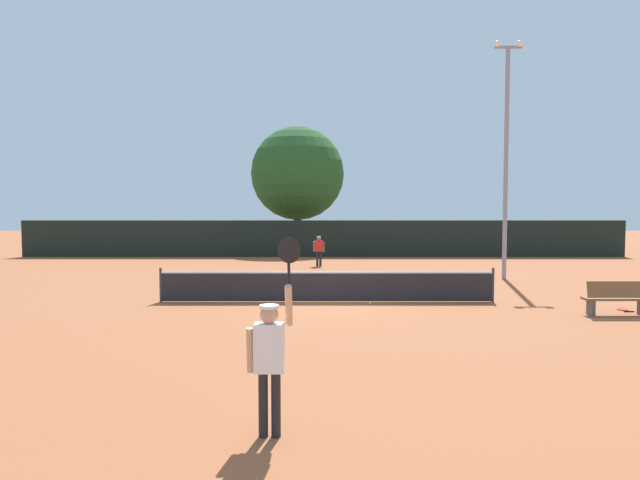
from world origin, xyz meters
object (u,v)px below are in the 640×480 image
at_px(player_serving, 271,349).
at_px(tennis_ball, 371,304).
at_px(parked_car_far, 445,237).
at_px(parked_car_mid, 413,240).
at_px(player_receiving, 320,248).
at_px(light_pole, 507,147).
at_px(large_tree, 298,174).
at_px(spare_racket, 625,310).
at_px(courtside_bench, 619,298).
at_px(parked_car_near, 353,239).

distance_m(player_serving, tennis_ball, 9.82).
bearing_deg(parked_car_far, parked_car_mid, -130.44).
xyz_separation_m(player_receiving, light_pole, (7.76, -5.08, 4.55)).
relative_size(light_pole, large_tree, 1.13).
bearing_deg(parked_car_far, player_receiving, -124.03).
xyz_separation_m(spare_racket, parked_car_mid, (-2.14, 22.90, 0.76)).
relative_size(player_receiving, courtside_bench, 0.85).
bearing_deg(tennis_ball, player_receiving, 97.95).
height_order(spare_racket, light_pole, light_pole).
distance_m(spare_racket, parked_car_far, 26.52).
bearing_deg(tennis_ball, large_tree, 98.19).
height_order(large_tree, parked_car_far, large_tree).
xyz_separation_m(light_pole, parked_car_near, (-5.37, 17.04, -4.71)).
bearing_deg(player_serving, spare_racket, 42.74).
distance_m(player_serving, parked_car_mid, 32.31).
relative_size(player_serving, player_receiving, 1.64).
xyz_separation_m(large_tree, parked_car_near, (3.91, 1.77, -4.64)).
bearing_deg(player_serving, large_tree, 91.75).
bearing_deg(parked_car_mid, large_tree, -168.28).
height_order(player_serving, tennis_ball, player_serving).
bearing_deg(player_receiving, light_pole, 146.82).
bearing_deg(parked_car_far, tennis_ball, -107.48).
bearing_deg(parked_car_far, large_tree, -159.82).
distance_m(player_receiving, courtside_bench, 15.34).
xyz_separation_m(spare_racket, parked_car_near, (-6.35, 24.18, 0.76)).
distance_m(player_receiving, parked_car_near, 12.20).
xyz_separation_m(player_serving, parked_car_mid, (7.17, 31.50, -0.33)).
relative_size(spare_racket, light_pole, 0.05).
height_order(player_receiving, large_tree, large_tree).
bearing_deg(spare_racket, tennis_ball, 172.65).
distance_m(player_serving, parked_car_far, 36.56).
height_order(light_pole, parked_car_far, light_pole).
bearing_deg(parked_car_mid, light_pole, -77.59).
relative_size(large_tree, parked_car_near, 2.05).
bearing_deg(parked_car_near, parked_car_mid, -15.61).
height_order(light_pole, parked_car_mid, light_pole).
bearing_deg(light_pole, tennis_ball, -134.86).
relative_size(courtside_bench, light_pole, 0.18).
bearing_deg(parked_car_mid, parked_car_far, 57.68).
bearing_deg(parked_car_mid, parked_car_near, 171.33).
relative_size(courtside_bench, parked_car_mid, 0.41).
distance_m(large_tree, parked_car_mid, 9.36).
xyz_separation_m(player_receiving, courtside_bench, (8.14, -12.99, -0.45)).
distance_m(courtside_bench, parked_car_near, 25.61).
height_order(light_pole, large_tree, light_pole).
height_order(spare_racket, parked_car_near, parked_car_near).
relative_size(courtside_bench, parked_car_near, 0.42).
relative_size(parked_car_near, parked_car_far, 1.01).
bearing_deg(player_receiving, parked_car_mid, -121.71).
relative_size(player_serving, parked_car_near, 0.60).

